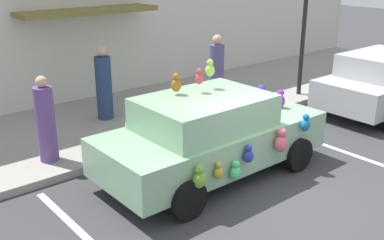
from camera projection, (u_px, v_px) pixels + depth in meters
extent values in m
plane|color=#38383A|center=(284.00, 200.00, 7.65)|extent=(60.00, 60.00, 0.00)
cube|color=gray|center=(125.00, 119.00, 11.25)|extent=(24.00, 4.00, 0.15)
cube|color=olive|center=(87.00, 11.00, 11.59)|extent=(3.60, 1.10, 0.12)
cube|color=silver|center=(323.00, 144.00, 9.90)|extent=(0.12, 3.60, 0.01)
cube|color=#85B289|center=(213.00, 142.00, 8.37)|extent=(4.33, 1.81, 0.68)
cube|color=#85B289|center=(204.00, 112.00, 8.03)|extent=(2.25, 1.60, 0.56)
cylinder|color=black|center=(230.00, 128.00, 9.94)|extent=(0.64, 0.22, 0.64)
cylinder|color=black|center=(297.00, 154.00, 8.63)|extent=(0.64, 0.22, 0.64)
cylinder|color=black|center=(125.00, 161.00, 8.33)|extent=(0.64, 0.22, 0.64)
cylinder|color=black|center=(188.00, 200.00, 7.01)|extent=(0.64, 0.22, 0.64)
ellipsoid|color=#6DA633|center=(199.00, 180.00, 6.94)|extent=(0.22, 0.18, 0.26)
sphere|color=#6DA633|center=(199.00, 169.00, 6.87)|extent=(0.14, 0.14, 0.14)
ellipsoid|color=#432ACF|center=(261.00, 100.00, 9.13)|extent=(0.27, 0.22, 0.32)
sphere|color=#432ACF|center=(261.00, 89.00, 9.06)|extent=(0.17, 0.17, 0.17)
ellipsoid|color=#AF9431|center=(218.00, 173.00, 7.21)|extent=(0.17, 0.14, 0.20)
sphere|color=#AF9431|center=(219.00, 165.00, 7.17)|extent=(0.11, 0.11, 0.11)
ellipsoid|color=#915616|center=(176.00, 85.00, 8.01)|extent=(0.20, 0.16, 0.23)
sphere|color=#915616|center=(176.00, 76.00, 7.96)|extent=(0.12, 0.12, 0.12)
ellipsoid|color=#243698|center=(248.00, 156.00, 7.57)|extent=(0.19, 0.15, 0.22)
sphere|color=#243698|center=(249.00, 148.00, 7.52)|extent=(0.12, 0.12, 0.12)
ellipsoid|color=#7052F2|center=(174.00, 129.00, 7.70)|extent=(0.21, 0.17, 0.24)
sphere|color=#7052F2|center=(173.00, 119.00, 7.64)|extent=(0.13, 0.13, 0.13)
ellipsoid|color=#D15C70|center=(281.00, 144.00, 8.02)|extent=(0.26, 0.21, 0.31)
sphere|color=#D15C70|center=(282.00, 132.00, 7.95)|extent=(0.17, 0.17, 0.17)
ellipsoid|color=#98D649|center=(210.00, 70.00, 8.33)|extent=(0.19, 0.15, 0.22)
sphere|color=#98D649|center=(210.00, 62.00, 8.28)|extent=(0.12, 0.12, 0.12)
ellipsoid|color=#4724EF|center=(259.00, 108.00, 8.79)|extent=(0.17, 0.14, 0.20)
sphere|color=#4724EF|center=(259.00, 102.00, 8.74)|extent=(0.11, 0.11, 0.11)
ellipsoid|color=#1466A5|center=(305.00, 125.00, 8.40)|extent=(0.20, 0.16, 0.23)
sphere|color=#1466A5|center=(306.00, 117.00, 8.35)|extent=(0.13, 0.13, 0.13)
ellipsoid|color=#42991E|center=(203.00, 140.00, 7.21)|extent=(0.20, 0.17, 0.24)
sphere|color=#42991E|center=(203.00, 131.00, 7.15)|extent=(0.13, 0.13, 0.13)
ellipsoid|color=maroon|center=(259.00, 113.00, 8.35)|extent=(0.27, 0.22, 0.32)
sphere|color=maroon|center=(260.00, 101.00, 8.28)|extent=(0.17, 0.17, 0.17)
ellipsoid|color=#B9383E|center=(199.00, 79.00, 8.09)|extent=(0.17, 0.14, 0.20)
sphere|color=#B9383E|center=(199.00, 71.00, 8.05)|extent=(0.11, 0.11, 0.11)
ellipsoid|color=#49D07F|center=(235.00, 173.00, 7.46)|extent=(0.20, 0.16, 0.23)
sphere|color=#49D07F|center=(236.00, 164.00, 7.41)|extent=(0.13, 0.13, 0.13)
ellipsoid|color=purple|center=(280.00, 102.00, 9.12)|extent=(0.22, 0.18, 0.26)
sphere|color=purple|center=(281.00, 93.00, 9.06)|extent=(0.14, 0.14, 0.14)
cylinder|color=black|center=(377.00, 84.00, 13.46)|extent=(0.64, 0.22, 0.64)
cylinder|color=black|center=(326.00, 100.00, 11.92)|extent=(0.64, 0.22, 0.64)
ellipsoid|color=beige|center=(135.00, 126.00, 9.81)|extent=(0.43, 0.36, 0.54)
sphere|color=beige|center=(134.00, 109.00, 9.68)|extent=(0.31, 0.31, 0.31)
sphere|color=beige|center=(129.00, 105.00, 9.58)|extent=(0.13, 0.13, 0.13)
sphere|color=beige|center=(138.00, 103.00, 9.71)|extent=(0.13, 0.13, 0.13)
cylinder|color=black|center=(304.00, 31.00, 12.47)|extent=(0.12, 0.12, 3.59)
cylinder|color=#51467B|center=(217.00, 79.00, 11.25)|extent=(0.35, 0.35, 1.70)
sphere|color=tan|center=(217.00, 40.00, 10.93)|extent=(0.24, 0.24, 0.24)
cylinder|color=#5E4180|center=(46.00, 125.00, 8.56)|extent=(0.35, 0.35, 1.45)
sphere|color=tan|center=(41.00, 82.00, 8.28)|extent=(0.21, 0.21, 0.21)
cylinder|color=navy|center=(104.00, 88.00, 10.84)|extent=(0.38, 0.38, 1.51)
sphere|color=tan|center=(102.00, 51.00, 10.54)|extent=(0.25, 0.25, 0.25)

